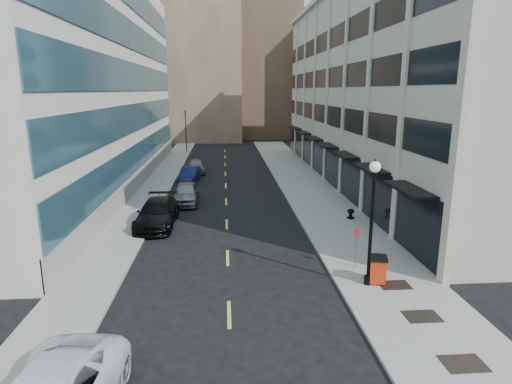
{
  "coord_description": "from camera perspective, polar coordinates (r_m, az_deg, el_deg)",
  "views": [
    {
      "loc": [
        -0.08,
        -13.73,
        8.85
      ],
      "look_at": [
        1.83,
        11.82,
        2.73
      ],
      "focal_mm": 30.0,
      "sensor_mm": 36.0,
      "label": 1
    }
  ],
  "objects": [
    {
      "name": "urn_planter",
      "position": [
        30.4,
        12.51,
        -2.7
      ],
      "size": [
        0.5,
        0.5,
        0.7
      ],
      "rotation": [
        0.0,
        0.0,
        0.43
      ],
      "color": "black",
      "rests_on": "sidewalk_right"
    },
    {
      "name": "skyline_tan_near",
      "position": [
        81.99,
        -7.32,
        16.93
      ],
      "size": [
        14.0,
        18.0,
        28.0
      ],
      "primitive_type": "cube",
      "color": "#9B8665",
      "rests_on": "ground"
    },
    {
      "name": "traffic_signal",
      "position": [
        62.05,
        -9.43,
        10.36
      ],
      "size": [
        0.66,
        0.66,
        6.98
      ],
      "color": "black",
      "rests_on": "ground"
    },
    {
      "name": "road_centerline",
      "position": [
        31.98,
        -3.96,
        -2.66
      ],
      "size": [
        0.15,
        68.2,
        0.01
      ],
      "color": "#D8CC4C",
      "rests_on": "ground"
    },
    {
      "name": "trash_bin",
      "position": [
        20.74,
        15.88,
        -9.8
      ],
      "size": [
        0.97,
        0.99,
        1.3
      ],
      "rotation": [
        0.0,
        0.0,
        -0.24
      ],
      "color": "red",
      "rests_on": "sidewalk_right"
    },
    {
      "name": "car_grey_sedan",
      "position": [
        47.36,
        -8.0,
        3.47
      ],
      "size": [
        2.22,
        4.63,
        1.53
      ],
      "primitive_type": "imported",
      "rotation": [
        0.0,
        0.0,
        0.1
      ],
      "color": "gray",
      "rests_on": "ground"
    },
    {
      "name": "grate_mid",
      "position": [
        18.75,
        21.26,
        -15.19
      ],
      "size": [
        1.4,
        1.0,
        0.01
      ],
      "primitive_type": "cube",
      "color": "black",
      "rests_on": "sidewalk_right"
    },
    {
      "name": "sign_post",
      "position": [
        21.96,
        13.24,
        -6.37
      ],
      "size": [
        0.25,
        0.08,
        2.13
      ],
      "rotation": [
        0.0,
        0.0,
        0.19
      ],
      "color": "slate",
      "rests_on": "sidewalk_right"
    },
    {
      "name": "skyline_brown",
      "position": [
        86.49,
        1.18,
        18.84
      ],
      "size": [
        12.0,
        16.0,
        34.0
      ],
      "primitive_type": "cube",
      "color": "brown",
      "rests_on": "ground"
    },
    {
      "name": "skyline_tan_far",
      "position": [
        92.8,
        -13.32,
        14.42
      ],
      "size": [
        12.0,
        14.0,
        22.0
      ],
      "primitive_type": "cube",
      "color": "#9B8665",
      "rests_on": "ground"
    },
    {
      "name": "car_blue_sedan",
      "position": [
        42.65,
        -8.86,
        2.31
      ],
      "size": [
        2.01,
        4.62,
        1.48
      ],
      "primitive_type": "imported",
      "rotation": [
        0.0,
        0.0,
        -0.1
      ],
      "color": "#121C44",
      "rests_on": "ground"
    },
    {
      "name": "grate_near",
      "position": [
        16.5,
        25.93,
        -19.87
      ],
      "size": [
        1.4,
        1.0,
        0.01
      ],
      "primitive_type": "cube",
      "color": "black",
      "rests_on": "sidewalk_right"
    },
    {
      "name": "car_black_pickup",
      "position": [
        29.21,
        -13.03,
        -2.78
      ],
      "size": [
        2.54,
        6.03,
        1.74
      ],
      "primitive_type": "imported",
      "rotation": [
        0.0,
        0.0,
        -0.02
      ],
      "color": "black",
      "rests_on": "ground"
    },
    {
      "name": "building_left",
      "position": [
        43.73,
        -26.34,
        13.58
      ],
      "size": [
        16.14,
        46.0,
        20.0
      ],
      "color": "silver",
      "rests_on": "ground"
    },
    {
      "name": "skyline_stone",
      "position": [
        81.76,
        8.78,
        14.09
      ],
      "size": [
        10.0,
        14.0,
        20.0
      ],
      "primitive_type": "cube",
      "color": "beige",
      "rests_on": "ground"
    },
    {
      "name": "building_right",
      "position": [
        44.14,
        18.91,
        12.92
      ],
      "size": [
        15.3,
        46.5,
        18.25
      ],
      "color": "beige",
      "rests_on": "ground"
    },
    {
      "name": "lamppost",
      "position": [
        19.6,
        15.23,
        -2.63
      ],
      "size": [
        0.49,
        0.49,
        5.86
      ],
      "color": "black",
      "rests_on": "sidewalk_right"
    },
    {
      "name": "grate_far",
      "position": [
        21.02,
        17.98,
        -11.7
      ],
      "size": [
        1.4,
        1.0,
        0.01
      ],
      "primitive_type": "cube",
      "color": "black",
      "rests_on": "sidewalk_right"
    },
    {
      "name": "sidewalk_right",
      "position": [
        35.67,
        8.14,
        -0.95
      ],
      "size": [
        5.0,
        80.0,
        0.15
      ],
      "primitive_type": "cube",
      "color": "gray",
      "rests_on": "ground"
    },
    {
      "name": "car_silver_sedan",
      "position": [
        34.6,
        -9.32,
        -0.15
      ],
      "size": [
        2.03,
        4.91,
        1.66
      ],
      "primitive_type": "imported",
      "rotation": [
        0.0,
        0.0,
        0.01
      ],
      "color": "gray",
      "rests_on": "ground"
    },
    {
      "name": "ground",
      "position": [
        16.34,
        -3.51,
        -19.4
      ],
      "size": [
        160.0,
        160.0,
        0.0
      ],
      "primitive_type": "plane",
      "color": "black",
      "rests_on": "ground"
    },
    {
      "name": "sidewalk_left",
      "position": [
        35.44,
        -14.57,
        -1.34
      ],
      "size": [
        3.0,
        80.0,
        0.15
      ],
      "primitive_type": "cube",
      "color": "gray",
      "rests_on": "ground"
    }
  ]
}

